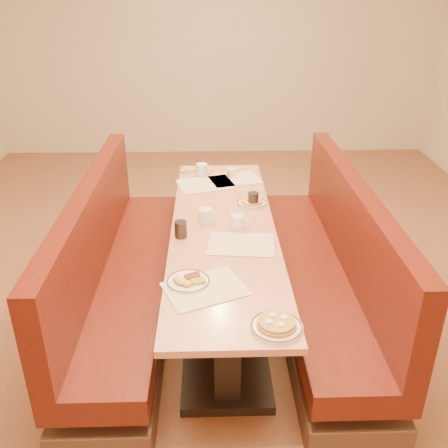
{
  "coord_description": "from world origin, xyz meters",
  "views": [
    {
      "loc": [
        -0.09,
        -3.02,
        2.26
      ],
      "look_at": [
        0.0,
        -0.15,
        0.85
      ],
      "focal_mm": 40.0,
      "sensor_mm": 36.0,
      "label": 1
    }
  ],
  "objects_px": {
    "booth_right": "(326,274)",
    "coffee_mug_a": "(238,222)",
    "soda_tumbler_mid": "(253,200)",
    "diner_table": "(223,274)",
    "coffee_mug_c": "(232,173)",
    "coffee_mug_b": "(206,215)",
    "booth_left": "(120,278)",
    "coffee_mug_d": "(202,170)",
    "pancake_plate": "(276,325)",
    "eggs_plate": "(188,281)",
    "soda_tumbler_near": "(181,229)"
  },
  "relations": [
    {
      "from": "diner_table",
      "to": "coffee_mug_b",
      "type": "xyz_separation_m",
      "value": [
        -0.12,
        0.08,
        0.43
      ]
    },
    {
      "from": "booth_left",
      "to": "pancake_plate",
      "type": "xyz_separation_m",
      "value": [
        0.96,
        -1.1,
        0.41
      ]
    },
    {
      "from": "booth_left",
      "to": "coffee_mug_b",
      "type": "height_order",
      "value": "booth_left"
    },
    {
      "from": "booth_right",
      "to": "coffee_mug_c",
      "type": "distance_m",
      "value": 1.22
    },
    {
      "from": "coffee_mug_b",
      "to": "soda_tumbler_near",
      "type": "height_order",
      "value": "soda_tumbler_near"
    },
    {
      "from": "coffee_mug_b",
      "to": "eggs_plate",
      "type": "bearing_deg",
      "value": -82.06
    },
    {
      "from": "pancake_plate",
      "to": "coffee_mug_d",
      "type": "height_order",
      "value": "coffee_mug_d"
    },
    {
      "from": "coffee_mug_b",
      "to": "coffee_mug_d",
      "type": "relative_size",
      "value": 0.99
    },
    {
      "from": "booth_right",
      "to": "soda_tumbler_near",
      "type": "height_order",
      "value": "booth_right"
    },
    {
      "from": "coffee_mug_a",
      "to": "coffee_mug_c",
      "type": "xyz_separation_m",
      "value": [
        0.0,
        0.97,
        -0.01
      ]
    },
    {
      "from": "soda_tumbler_near",
      "to": "pancake_plate",
      "type": "bearing_deg",
      "value": -62.51
    },
    {
      "from": "coffee_mug_b",
      "to": "soda_tumbler_mid",
      "type": "relative_size",
      "value": 1.2
    },
    {
      "from": "booth_left",
      "to": "booth_right",
      "type": "bearing_deg",
      "value": 0.0
    },
    {
      "from": "soda_tumbler_mid",
      "to": "coffee_mug_c",
      "type": "bearing_deg",
      "value": 102.3
    },
    {
      "from": "booth_left",
      "to": "coffee_mug_d",
      "type": "height_order",
      "value": "booth_left"
    },
    {
      "from": "pancake_plate",
      "to": "diner_table",
      "type": "bearing_deg",
      "value": 101.47
    },
    {
      "from": "booth_left",
      "to": "soda_tumbler_near",
      "type": "height_order",
      "value": "booth_left"
    },
    {
      "from": "eggs_plate",
      "to": "booth_right",
      "type": "bearing_deg",
      "value": 36.04
    },
    {
      "from": "diner_table",
      "to": "booth_left",
      "type": "height_order",
      "value": "booth_left"
    },
    {
      "from": "soda_tumbler_near",
      "to": "booth_right",
      "type": "bearing_deg",
      "value": 7.48
    },
    {
      "from": "coffee_mug_b",
      "to": "coffee_mug_d",
      "type": "height_order",
      "value": "coffee_mug_d"
    },
    {
      "from": "booth_left",
      "to": "coffee_mug_c",
      "type": "height_order",
      "value": "booth_left"
    },
    {
      "from": "booth_left",
      "to": "diner_table",
      "type": "bearing_deg",
      "value": 0.0
    },
    {
      "from": "eggs_plate",
      "to": "soda_tumbler_near",
      "type": "height_order",
      "value": "soda_tumbler_near"
    },
    {
      "from": "booth_right",
      "to": "soda_tumbler_mid",
      "type": "xyz_separation_m",
      "value": [
        -0.5,
        0.34,
        0.44
      ]
    },
    {
      "from": "coffee_mug_a",
      "to": "coffee_mug_b",
      "type": "relative_size",
      "value": 0.99
    },
    {
      "from": "eggs_plate",
      "to": "coffee_mug_b",
      "type": "bearing_deg",
      "value": 82.88
    },
    {
      "from": "eggs_plate",
      "to": "booth_left",
      "type": "bearing_deg",
      "value": 126.85
    },
    {
      "from": "diner_table",
      "to": "coffee_mug_c",
      "type": "distance_m",
      "value": 1.04
    },
    {
      "from": "coffee_mug_d",
      "to": "booth_left",
      "type": "bearing_deg",
      "value": -96.2
    },
    {
      "from": "eggs_plate",
      "to": "coffee_mug_a",
      "type": "height_order",
      "value": "coffee_mug_a"
    },
    {
      "from": "pancake_plate",
      "to": "coffee_mug_c",
      "type": "relative_size",
      "value": 2.45
    },
    {
      "from": "booth_left",
      "to": "eggs_plate",
      "type": "bearing_deg",
      "value": -53.15
    },
    {
      "from": "coffee_mug_d",
      "to": "soda_tumbler_mid",
      "type": "distance_m",
      "value": 0.76
    },
    {
      "from": "coffee_mug_c",
      "to": "coffee_mug_d",
      "type": "height_order",
      "value": "coffee_mug_d"
    },
    {
      "from": "pancake_plate",
      "to": "coffee_mug_c",
      "type": "distance_m",
      "value": 2.05
    },
    {
      "from": "soda_tumbler_mid",
      "to": "booth_right",
      "type": "bearing_deg",
      "value": -34.22
    },
    {
      "from": "pancake_plate",
      "to": "eggs_plate",
      "type": "height_order",
      "value": "pancake_plate"
    },
    {
      "from": "pancake_plate",
      "to": "soda_tumbler_mid",
      "type": "height_order",
      "value": "soda_tumbler_mid"
    },
    {
      "from": "booth_left",
      "to": "coffee_mug_c",
      "type": "xyz_separation_m",
      "value": [
        0.83,
        0.95,
        0.43
      ]
    },
    {
      "from": "diner_table",
      "to": "coffee_mug_d",
      "type": "height_order",
      "value": "coffee_mug_d"
    },
    {
      "from": "pancake_plate",
      "to": "coffee_mug_a",
      "type": "distance_m",
      "value": 1.08
    },
    {
      "from": "booth_left",
      "to": "coffee_mug_b",
      "type": "distance_m",
      "value": 0.76
    },
    {
      "from": "coffee_mug_c",
      "to": "soda_tumbler_near",
      "type": "distance_m",
      "value": 1.14
    },
    {
      "from": "booth_right",
      "to": "eggs_plate",
      "type": "distance_m",
      "value": 1.24
    },
    {
      "from": "diner_table",
      "to": "coffee_mug_a",
      "type": "distance_m",
      "value": 0.44
    },
    {
      "from": "diner_table",
      "to": "booth_left",
      "type": "relative_size",
      "value": 1.0
    },
    {
      "from": "booth_right",
      "to": "soda_tumbler_mid",
      "type": "distance_m",
      "value": 0.75
    },
    {
      "from": "soda_tumbler_near",
      "to": "soda_tumbler_mid",
      "type": "xyz_separation_m",
      "value": [
        0.51,
        0.47,
        -0.0
      ]
    },
    {
      "from": "booth_right",
      "to": "coffee_mug_a",
      "type": "xyz_separation_m",
      "value": [
        -0.64,
        -0.02,
        0.44
      ]
    }
  ]
}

